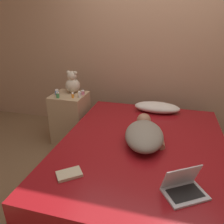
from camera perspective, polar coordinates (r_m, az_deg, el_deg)
ground_plane at (r=2.47m, az=7.38°, el=-17.79°), size 12.00×12.00×0.00m
wall_back at (r=3.20m, az=12.15°, el=17.03°), size 8.00×0.06×2.60m
bed at (r=2.32m, az=7.69°, el=-13.22°), size 1.63×2.06×0.49m
nightstand at (r=3.11m, az=-10.74°, el=-1.45°), size 0.44×0.44×0.68m
pillow at (r=2.90m, az=11.64°, el=1.22°), size 0.58×0.28×0.12m
person_lying at (r=2.16m, az=8.48°, el=-5.65°), size 0.44×0.75×0.18m
laptop at (r=1.67m, az=18.17°, el=-18.20°), size 0.34×0.32×0.20m
teddy_bear at (r=3.03m, az=-10.27°, el=7.43°), size 0.20×0.20×0.30m
bottle_green at (r=2.88m, az=-14.01°, el=4.35°), size 0.04×0.04×0.08m
bottle_orange at (r=2.84m, az=-10.22°, el=4.31°), size 0.03×0.03×0.07m
bottle_pink at (r=2.94m, az=-7.61°, el=5.06°), size 0.04×0.04×0.06m
bottle_blue at (r=3.00m, az=-14.22°, el=5.00°), size 0.05×0.05×0.07m
bottle_white at (r=2.84m, az=-8.46°, el=4.51°), size 0.04×0.04×0.08m
book at (r=1.79m, az=-11.12°, el=-15.61°), size 0.22×0.21×0.02m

